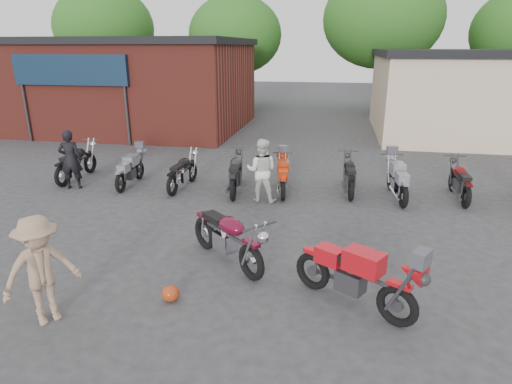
% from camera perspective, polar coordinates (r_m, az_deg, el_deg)
% --- Properties ---
extents(ground, '(90.00, 90.00, 0.00)m').
position_cam_1_polar(ground, '(7.54, -3.81, -12.29)').
color(ground, '#323234').
extents(brick_building, '(12.00, 8.00, 4.00)m').
position_cam_1_polar(brick_building, '(22.96, -17.54, 13.26)').
color(brick_building, maroon).
rests_on(brick_building, ground).
extents(stucco_building, '(10.00, 8.00, 3.50)m').
position_cam_1_polar(stucco_building, '(22.41, 28.96, 11.06)').
color(stucco_building, '#C6A88E').
rests_on(stucco_building, ground).
extents(tree_0, '(6.56, 6.56, 8.20)m').
position_cam_1_polar(tree_0, '(32.29, -19.34, 18.20)').
color(tree_0, '#245717').
rests_on(tree_0, ground).
extents(tree_1, '(5.92, 5.92, 7.40)m').
position_cam_1_polar(tree_1, '(29.01, -2.74, 18.43)').
color(tree_1, '#245717').
rests_on(tree_1, ground).
extents(tree_2, '(7.04, 7.04, 8.80)m').
position_cam_1_polar(tree_2, '(28.33, 16.33, 19.15)').
color(tree_2, '#245717').
rests_on(tree_2, ground).
extents(vintage_motorcycle, '(2.06, 1.94, 1.24)m').
position_cam_1_polar(vintage_motorcycle, '(7.93, -3.82, -5.56)').
color(vintage_motorcycle, '#580B20').
rests_on(vintage_motorcycle, ground).
extents(sportbike, '(2.11, 1.68, 1.20)m').
position_cam_1_polar(sportbike, '(6.84, 13.14, -10.44)').
color(sportbike, red).
rests_on(sportbike, ground).
extents(helmet, '(0.33, 0.33, 0.26)m').
position_cam_1_polar(helmet, '(7.19, -11.32, -13.10)').
color(helmet, '#A63411').
rests_on(helmet, ground).
extents(person_dark, '(0.71, 0.57, 1.70)m').
position_cam_1_polar(person_dark, '(13.25, -23.50, 3.99)').
color(person_dark, black).
rests_on(person_dark, ground).
extents(person_light, '(0.82, 0.64, 1.67)m').
position_cam_1_polar(person_light, '(11.11, 0.75, 2.87)').
color(person_light, silver).
rests_on(person_light, ground).
extents(person_tan, '(1.15, 1.24, 1.67)m').
position_cam_1_polar(person_tan, '(6.97, -26.74, -9.33)').
color(person_tan, '#9D7B61').
rests_on(person_tan, ground).
extents(row_bike_0, '(0.68, 2.04, 1.18)m').
position_cam_1_polar(row_bike_0, '(14.19, -22.82, 3.89)').
color(row_bike_0, black).
rests_on(row_bike_0, ground).
extents(row_bike_1, '(0.68, 1.84, 1.05)m').
position_cam_1_polar(row_bike_1, '(13.03, -16.44, 3.08)').
color(row_bike_1, gray).
rests_on(row_bike_1, ground).
extents(row_bike_2, '(0.76, 1.92, 1.09)m').
position_cam_1_polar(row_bike_2, '(12.42, -9.73, 2.94)').
color(row_bike_2, black).
rests_on(row_bike_2, ground).
extents(row_bike_3, '(0.95, 2.14, 1.20)m').
position_cam_1_polar(row_bike_3, '(11.97, -2.70, 2.85)').
color(row_bike_3, black).
rests_on(row_bike_3, ground).
extents(row_bike_4, '(0.87, 1.90, 1.06)m').
position_cam_1_polar(row_bike_4, '(11.90, 3.60, 2.40)').
color(row_bike_4, '#B6300F').
rests_on(row_bike_4, ground).
extents(row_bike_5, '(0.76, 1.95, 1.11)m').
position_cam_1_polar(row_bike_5, '(12.18, 12.35, 2.49)').
color(row_bike_5, black).
rests_on(row_bike_5, ground).
extents(row_bike_6, '(0.86, 2.02, 1.14)m').
position_cam_1_polar(row_bike_6, '(12.01, 18.36, 1.79)').
color(row_bike_6, gray).
rests_on(row_bike_6, ground).
extents(row_bike_7, '(0.63, 1.91, 1.11)m').
position_cam_1_polar(row_bike_7, '(12.59, 25.58, 1.58)').
color(row_bike_7, '#560A0C').
rests_on(row_bike_7, ground).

